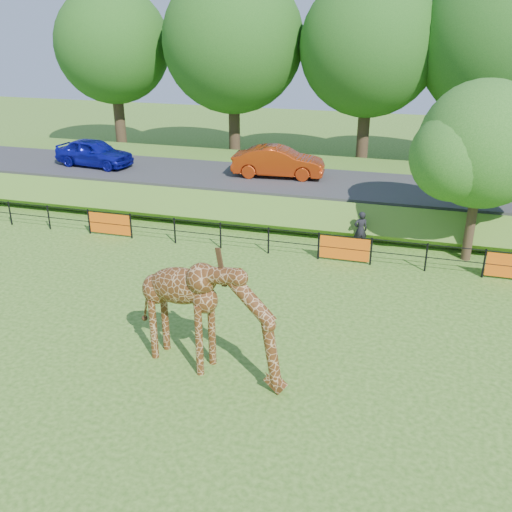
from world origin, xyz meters
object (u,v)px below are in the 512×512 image
object	(u,v)px
giraffe	(209,317)
tree_east	(485,150)
car_red	(278,162)
visitor	(360,230)
car_blue	(94,152)

from	to	relation	value
giraffe	tree_east	world-z (taller)	tree_east
car_red	visitor	world-z (taller)	car_red
car_blue	tree_east	bearing A→B (deg)	-95.26
car_blue	giraffe	bearing A→B (deg)	-133.03
giraffe	visitor	bearing A→B (deg)	88.09
car_blue	tree_east	xyz separation A→B (m)	(18.58, -4.09, 2.15)
visitor	car_red	bearing A→B (deg)	-68.89
tree_east	visitor	bearing A→B (deg)	179.91
car_red	visitor	distance (m)	6.73
giraffe	visitor	distance (m)	10.26
visitor	tree_east	size ratio (longest dim) A/B	0.23
giraffe	visitor	world-z (taller)	giraffe
car_red	tree_east	xyz separation A→B (m)	(8.82, -4.70, 2.13)
giraffe	visitor	xyz separation A→B (m)	(2.77, 9.84, -0.82)
tree_east	car_blue	bearing A→B (deg)	167.59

